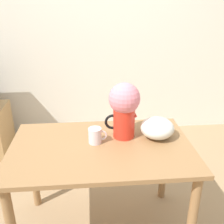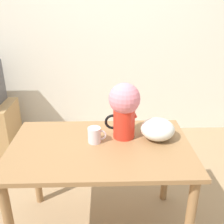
{
  "view_description": "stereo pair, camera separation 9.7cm",
  "coord_description": "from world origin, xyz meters",
  "views": [
    {
      "loc": [
        -0.16,
        -1.55,
        1.66
      ],
      "look_at": [
        -0.02,
        0.1,
        0.95
      ],
      "focal_mm": 42.0,
      "sensor_mm": 36.0,
      "label": 1
    },
    {
      "loc": [
        -0.07,
        -1.55,
        1.66
      ],
      "look_at": [
        -0.02,
        0.1,
        0.95
      ],
      "focal_mm": 42.0,
      "sensor_mm": 36.0,
      "label": 2
    }
  ],
  "objects": [
    {
      "name": "wall_back",
      "position": [
        0.0,
        1.72,
        1.3
      ],
      "size": [
        8.0,
        0.05,
        2.6
      ],
      "color": "silver",
      "rests_on": "ground_plane"
    },
    {
      "name": "table",
      "position": [
        -0.1,
        -0.02,
        0.64
      ],
      "size": [
        1.23,
        0.77,
        0.75
      ],
      "color": "olive",
      "rests_on": "ground_plane"
    },
    {
      "name": "coffee_mug",
      "position": [
        -0.14,
        0.03,
        0.81
      ],
      "size": [
        0.13,
        0.09,
        0.11
      ],
      "color": "silver",
      "rests_on": "table"
    },
    {
      "name": "flower_vase",
      "position": [
        0.07,
        0.1,
        0.99
      ],
      "size": [
        0.24,
        0.22,
        0.4
      ],
      "color": "red",
      "rests_on": "table"
    },
    {
      "name": "white_bowl",
      "position": [
        0.3,
        0.07,
        0.83
      ],
      "size": [
        0.24,
        0.24,
        0.15
      ],
      "color": "silver",
      "rests_on": "table"
    }
  ]
}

